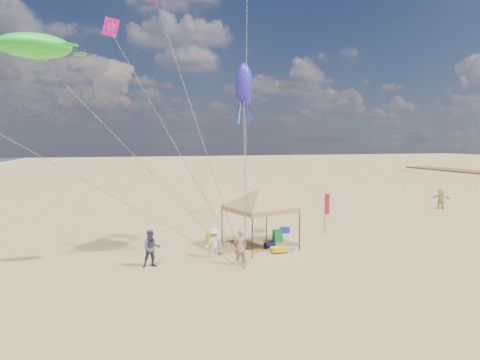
% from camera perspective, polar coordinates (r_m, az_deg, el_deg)
% --- Properties ---
extents(ground, '(280.00, 280.00, 0.00)m').
position_cam_1_polar(ground, '(19.71, 2.54, -12.46)').
color(ground, tan).
rests_on(ground, ground).
extents(canopy_tent, '(6.12, 6.12, 3.91)m').
position_cam_1_polar(canopy_tent, '(23.47, 2.75, -1.42)').
color(canopy_tent, black).
rests_on(canopy_tent, ground).
extents(feather_flag, '(0.40, 0.12, 2.67)m').
position_cam_1_polar(feather_flag, '(27.58, 11.68, -3.56)').
color(feather_flag, black).
rests_on(feather_flag, ground).
extents(cooler_red, '(0.54, 0.38, 0.38)m').
position_cam_1_polar(cooler_red, '(24.15, -0.02, -8.62)').
color(cooler_red, '#B0360E').
rests_on(cooler_red, ground).
extents(cooler_blue, '(0.54, 0.38, 0.38)m').
position_cam_1_polar(cooler_blue, '(27.79, 6.13, -6.78)').
color(cooler_blue, '#141BA3').
rests_on(cooler_blue, ground).
extents(bag_navy, '(0.69, 0.54, 0.36)m').
position_cam_1_polar(bag_navy, '(23.93, 4.02, -8.80)').
color(bag_navy, black).
rests_on(bag_navy, ground).
extents(bag_orange, '(0.54, 0.69, 0.36)m').
position_cam_1_polar(bag_orange, '(26.33, -3.81, -7.47)').
color(bag_orange, '#F0550D').
rests_on(bag_orange, ground).
extents(chair_green, '(0.50, 0.50, 0.70)m').
position_cam_1_polar(chair_green, '(25.46, 5.13, -7.54)').
color(chair_green, green).
rests_on(chair_green, ground).
extents(chair_yellow, '(0.50, 0.50, 0.70)m').
position_cam_1_polar(chair_yellow, '(24.54, -3.98, -8.03)').
color(chair_yellow, '#D2EB1A').
rests_on(chair_yellow, ground).
extents(crate_grey, '(0.34, 0.30, 0.28)m').
position_cam_1_polar(crate_grey, '(23.37, 6.90, -9.27)').
color(crate_grey, gray).
rests_on(crate_grey, ground).
extents(beach_cart, '(0.90, 0.50, 0.24)m').
position_cam_1_polar(beach_cart, '(22.99, 5.41, -9.35)').
color(beach_cart, gold).
rests_on(beach_cart, ground).
extents(person_near_a, '(0.65, 0.43, 1.77)m').
position_cam_1_polar(person_near_a, '(20.59, 0.04, -9.11)').
color(person_near_a, tan).
rests_on(person_near_a, ground).
extents(person_near_b, '(0.94, 0.76, 1.81)m').
position_cam_1_polar(person_near_b, '(20.71, -11.94, -9.10)').
color(person_near_b, '#3B4051').
rests_on(person_near_b, ground).
extents(person_near_c, '(1.10, 0.81, 1.52)m').
position_cam_1_polar(person_near_c, '(21.96, -3.57, -8.53)').
color(person_near_c, silver).
rests_on(person_near_c, ground).
extents(person_far_c, '(1.73, 1.34, 1.83)m').
position_cam_1_polar(person_far_c, '(41.00, 25.64, -2.31)').
color(person_far_c, tan).
rests_on(person_far_c, ground).
extents(turtle_kite, '(3.72, 3.29, 1.05)m').
position_cam_1_polar(turtle_kite, '(21.51, -26.14, 16.01)').
color(turtle_kite, '#1FE02B').
rests_on(turtle_kite, ground).
extents(squid_kite, '(1.21, 1.21, 2.50)m').
position_cam_1_polar(squid_kite, '(23.85, 0.55, 12.65)').
color(squid_kite, '#2D24AA').
rests_on(squid_kite, ground).
extents(stunt_kite_pink, '(1.28, 1.17, 1.11)m').
position_cam_1_polar(stunt_kite_pink, '(32.22, -17.15, 19.24)').
color(stunt_kite_pink, '#D0138F').
rests_on(stunt_kite_pink, ground).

